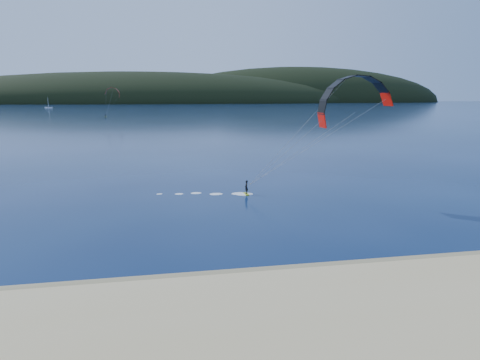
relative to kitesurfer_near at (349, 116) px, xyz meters
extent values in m
plane|color=#07183A|center=(-17.32, -20.66, -9.01)|extent=(1800.00, 1800.00, 0.00)
cube|color=#928055|center=(-17.32, -16.16, -8.96)|extent=(220.00, 2.50, 0.10)
ellipsoid|color=black|center=(-67.32, 699.34, -9.01)|extent=(840.00, 280.00, 110.00)
ellipsoid|color=black|center=(242.68, 739.34, -9.01)|extent=(600.00, 240.00, 140.00)
cube|color=#B5CC18|center=(-9.90, 4.40, -8.97)|extent=(0.49, 1.28, 0.07)
imported|color=black|center=(-9.90, 4.40, -8.16)|extent=(0.41, 0.59, 1.55)
cylinder|color=gray|center=(-4.54, 1.97, -3.77)|extent=(0.02, 0.02, 13.78)
cube|color=#B5CC18|center=(-55.25, 190.38, -8.96)|extent=(1.37, 1.16, 0.08)
imported|color=black|center=(-55.25, 190.38, -8.09)|extent=(1.04, 1.00, 1.69)
cylinder|color=gray|center=(-52.60, 188.68, -2.31)|extent=(0.02, 0.02, 12.26)
cube|color=white|center=(-139.55, 377.63, -8.56)|extent=(7.50, 4.19, 1.25)
cylinder|color=white|center=(-139.55, 377.63, -3.65)|extent=(0.18, 0.18, 9.82)
cube|color=white|center=(-139.51, 378.88, -3.65)|extent=(0.69, 2.25, 7.14)
cube|color=white|center=(-139.51, 376.20, -5.44)|extent=(0.54, 1.73, 4.46)
camera|label=1|loc=(-17.82, -37.71, 1.91)|focal=28.91mm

